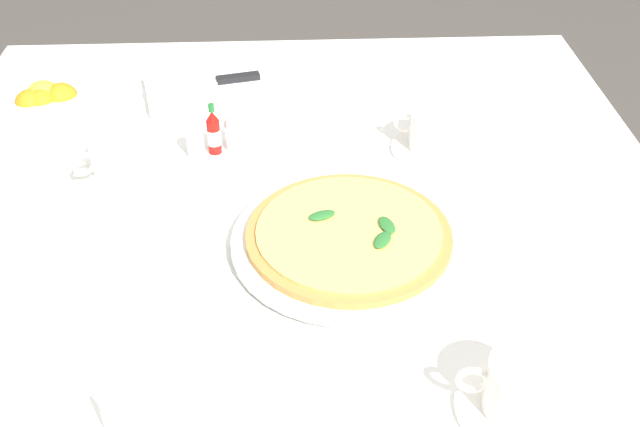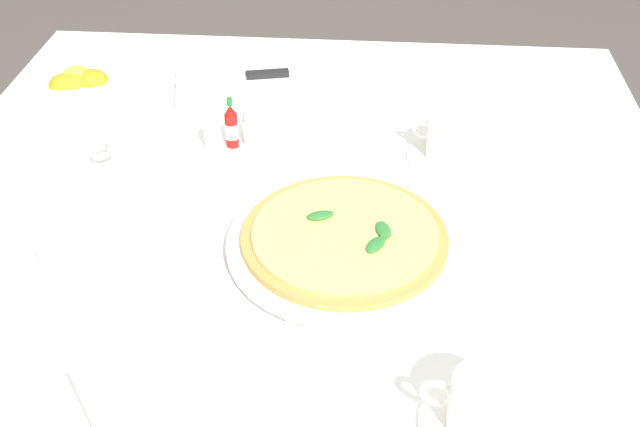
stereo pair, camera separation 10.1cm
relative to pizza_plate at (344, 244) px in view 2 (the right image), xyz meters
name	(u,v)px [view 2 (the right image)]	position (x,y,z in m)	size (l,w,h in m)	color
dining_table	(299,273)	(0.07, -0.10, -0.14)	(1.09, 1.09, 0.73)	white
pizza_plate	(344,244)	(0.00, 0.00, 0.00)	(0.30, 0.30, 0.02)	white
pizza	(345,236)	(0.00, 0.00, 0.01)	(0.26, 0.26, 0.02)	#C68E47
coffee_cup_far_right	(452,142)	(-0.15, -0.23, 0.02)	(0.13, 0.13, 0.06)	white
coffee_cup_right_edge	(135,145)	(0.32, -0.18, 0.02)	(0.13, 0.13, 0.07)	white
coffee_cup_back_corner	(486,410)	(-0.15, 0.27, 0.02)	(0.13, 0.13, 0.07)	white
coffee_cup_center_back	(6,278)	(0.39, 0.12, 0.02)	(0.13, 0.13, 0.07)	white
napkin_folded	(241,84)	(0.20, -0.43, 0.00)	(0.24, 0.17, 0.02)	white
dinner_knife	(238,76)	(0.21, -0.43, 0.01)	(0.19, 0.06, 0.01)	silver
citrus_bowl	(78,91)	(0.46, -0.35, 0.02)	(0.15, 0.15, 0.07)	white
hot_sauce_bottle	(231,127)	(0.19, -0.24, 0.02)	(0.02, 0.02, 0.08)	#B7140F
salt_shaker	(213,134)	(0.21, -0.23, 0.01)	(0.03, 0.03, 0.06)	white
pepper_shaker	(251,129)	(0.16, -0.25, 0.01)	(0.03, 0.03, 0.06)	white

